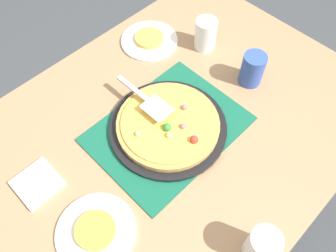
{
  "coord_description": "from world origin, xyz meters",
  "views": [
    {
      "loc": [
        0.43,
        0.43,
        1.7
      ],
      "look_at": [
        0.0,
        0.0,
        0.77
      ],
      "focal_mm": 36.86,
      "sensor_mm": 36.0,
      "label": 1
    }
  ],
  "objects_px": {
    "cup_near": "(262,246)",
    "cup_far": "(252,69)",
    "cup_corner": "(205,34)",
    "pizza": "(168,124)",
    "napkin_stack": "(37,183)",
    "pizza_server": "(146,100)",
    "plate_near_left": "(96,232)",
    "pizza_pan": "(168,127)",
    "plate_far_right": "(149,41)",
    "served_slice_right": "(149,38)",
    "served_slice_left": "(95,230)"
  },
  "relations": [
    {
      "from": "served_slice_right",
      "to": "pizza_server",
      "type": "distance_m",
      "value": 0.34
    },
    {
      "from": "served_slice_right",
      "to": "pizza_server",
      "type": "bearing_deg",
      "value": 45.49
    },
    {
      "from": "cup_far",
      "to": "napkin_stack",
      "type": "distance_m",
      "value": 0.79
    },
    {
      "from": "plate_near_left",
      "to": "cup_near",
      "type": "relative_size",
      "value": 1.83
    },
    {
      "from": "pizza",
      "to": "pizza_server",
      "type": "xyz_separation_m",
      "value": [
        0.0,
        -0.1,
        0.04
      ]
    },
    {
      "from": "pizza",
      "to": "served_slice_right",
      "type": "relative_size",
      "value": 3.0
    },
    {
      "from": "cup_near",
      "to": "cup_far",
      "type": "relative_size",
      "value": 1.0
    },
    {
      "from": "plate_near_left",
      "to": "napkin_stack",
      "type": "xyz_separation_m",
      "value": [
        0.03,
        -0.23,
        0.0
      ]
    },
    {
      "from": "plate_far_right",
      "to": "served_slice_right",
      "type": "xyz_separation_m",
      "value": [
        0.0,
        0.0,
        0.01
      ]
    },
    {
      "from": "cup_far",
      "to": "cup_near",
      "type": "bearing_deg",
      "value": 39.72
    },
    {
      "from": "pizza_pan",
      "to": "pizza",
      "type": "distance_m",
      "value": 0.02
    },
    {
      "from": "pizza_pan",
      "to": "cup_near",
      "type": "distance_m",
      "value": 0.45
    },
    {
      "from": "plate_far_right",
      "to": "served_slice_right",
      "type": "height_order",
      "value": "served_slice_right"
    },
    {
      "from": "pizza",
      "to": "cup_near",
      "type": "height_order",
      "value": "cup_near"
    },
    {
      "from": "plate_near_left",
      "to": "cup_far",
      "type": "bearing_deg",
      "value": -176.87
    },
    {
      "from": "plate_far_right",
      "to": "napkin_stack",
      "type": "distance_m",
      "value": 0.68
    },
    {
      "from": "cup_near",
      "to": "plate_near_left",
      "type": "bearing_deg",
      "value": -51.82
    },
    {
      "from": "cup_corner",
      "to": "napkin_stack",
      "type": "bearing_deg",
      "value": 2.79
    },
    {
      "from": "pizza_pan",
      "to": "cup_corner",
      "type": "relative_size",
      "value": 3.17
    },
    {
      "from": "plate_near_left",
      "to": "napkin_stack",
      "type": "distance_m",
      "value": 0.23
    },
    {
      "from": "pizza",
      "to": "napkin_stack",
      "type": "distance_m",
      "value": 0.43
    },
    {
      "from": "cup_near",
      "to": "cup_corner",
      "type": "xyz_separation_m",
      "value": [
        -0.47,
        -0.61,
        0.0
      ]
    },
    {
      "from": "cup_corner",
      "to": "pizza_server",
      "type": "xyz_separation_m",
      "value": [
        0.37,
        0.07,
        0.01
      ]
    },
    {
      "from": "plate_near_left",
      "to": "cup_corner",
      "type": "bearing_deg",
      "value": -160.04
    },
    {
      "from": "served_slice_right",
      "to": "cup_far",
      "type": "height_order",
      "value": "cup_far"
    },
    {
      "from": "plate_far_right",
      "to": "pizza_server",
      "type": "relative_size",
      "value": 0.95
    },
    {
      "from": "served_slice_right",
      "to": "napkin_stack",
      "type": "relative_size",
      "value": 0.92
    },
    {
      "from": "cup_far",
      "to": "cup_corner",
      "type": "xyz_separation_m",
      "value": [
        -0.02,
        -0.23,
        0.0
      ]
    },
    {
      "from": "plate_far_right",
      "to": "cup_near",
      "type": "height_order",
      "value": "cup_near"
    },
    {
      "from": "pizza_pan",
      "to": "napkin_stack",
      "type": "bearing_deg",
      "value": -18.17
    },
    {
      "from": "pizza_pan",
      "to": "pizza",
      "type": "height_order",
      "value": "pizza"
    },
    {
      "from": "plate_near_left",
      "to": "cup_far",
      "type": "distance_m",
      "value": 0.73
    },
    {
      "from": "plate_near_left",
      "to": "cup_corner",
      "type": "relative_size",
      "value": 1.83
    },
    {
      "from": "cup_corner",
      "to": "pizza_server",
      "type": "relative_size",
      "value": 0.52
    },
    {
      "from": "plate_near_left",
      "to": "served_slice_right",
      "type": "height_order",
      "value": "served_slice_right"
    },
    {
      "from": "served_slice_left",
      "to": "served_slice_right",
      "type": "relative_size",
      "value": 1.0
    },
    {
      "from": "plate_far_right",
      "to": "cup_near",
      "type": "distance_m",
      "value": 0.85
    },
    {
      "from": "served_slice_left",
      "to": "cup_corner",
      "type": "bearing_deg",
      "value": -160.04
    },
    {
      "from": "pizza",
      "to": "cup_corner",
      "type": "height_order",
      "value": "cup_corner"
    },
    {
      "from": "cup_far",
      "to": "cup_corner",
      "type": "bearing_deg",
      "value": -93.95
    },
    {
      "from": "pizza_pan",
      "to": "plate_far_right",
      "type": "height_order",
      "value": "pizza_pan"
    },
    {
      "from": "pizza_pan",
      "to": "served_slice_left",
      "type": "bearing_deg",
      "value": 14.64
    },
    {
      "from": "plate_far_right",
      "to": "napkin_stack",
      "type": "relative_size",
      "value": 1.83
    },
    {
      "from": "pizza",
      "to": "cup_corner",
      "type": "distance_m",
      "value": 0.41
    },
    {
      "from": "pizza",
      "to": "cup_corner",
      "type": "xyz_separation_m",
      "value": [
        -0.37,
        -0.17,
        0.03
      ]
    },
    {
      "from": "pizza_pan",
      "to": "cup_corner",
      "type": "xyz_separation_m",
      "value": [
        -0.37,
        -0.17,
        0.05
      ]
    },
    {
      "from": "cup_near",
      "to": "pizza_server",
      "type": "bearing_deg",
      "value": -101.01
    },
    {
      "from": "served_slice_left",
      "to": "cup_far",
      "type": "xyz_separation_m",
      "value": [
        -0.73,
        -0.04,
        0.04
      ]
    },
    {
      "from": "pizza",
      "to": "napkin_stack",
      "type": "relative_size",
      "value": 2.75
    },
    {
      "from": "pizza",
      "to": "cup_near",
      "type": "bearing_deg",
      "value": 76.42
    }
  ]
}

